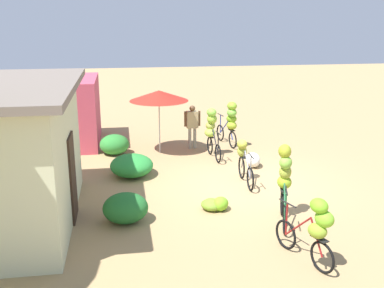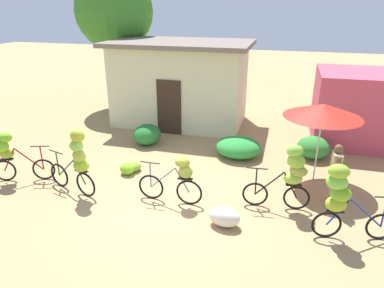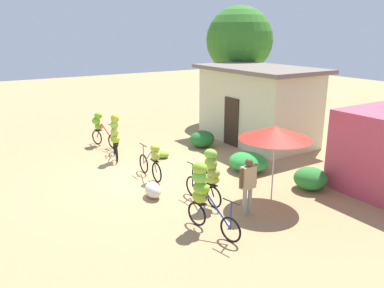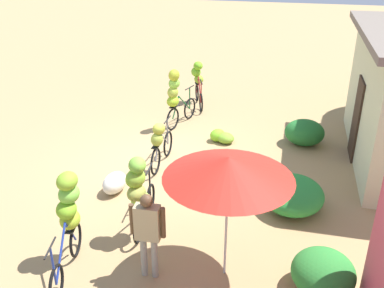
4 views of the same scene
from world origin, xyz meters
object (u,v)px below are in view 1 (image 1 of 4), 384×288
Objects in this scene: bicycle_by_shop at (212,128)px; bicycle_rightmost at (231,120)px; bicycle_near_pile at (285,178)px; bicycle_center_loaded at (244,159)px; bicycle_leftmost at (315,226)px; produce_sack at (253,160)px; shop_pink at (59,112)px; banana_pile_on_ground at (214,204)px; market_umbrella at (159,96)px; person_vendor at (192,122)px; building_low at (6,155)px.

bicycle_rightmost is at bearing -42.20° from bicycle_by_shop.
bicycle_near_pile reaches higher than bicycle_center_loaded.
bicycle_leftmost reaches higher than produce_sack.
bicycle_by_shop is (2.59, 0.42, 0.27)m from bicycle_center_loaded.
shop_pink is at bearing 38.54° from bicycle_near_pile.
produce_sack is at bearing -31.20° from banana_pile_on_ground.
bicycle_rightmost is (0.30, -2.56, -0.99)m from market_umbrella.
bicycle_near_pile is 2.11× the size of banana_pile_on_ground.
bicycle_center_loaded is 2.33× the size of produce_sack.
banana_pile_on_ground is 0.54× the size of person_vendor.
building_low is at bearing 128.19° from bicycle_by_shop.
banana_pile_on_ground is at bearing 176.86° from person_vendor.
bicycle_near_pile is at bearing -96.89° from building_low.
building_low is 8.31m from bicycle_rightmost.
person_vendor is at bearing 34.03° from produce_sack.
bicycle_rightmost reaches higher than bicycle_leftmost.
market_umbrella is 4.08m from bicycle_center_loaded.
market_umbrella is at bearing 15.61° from bicycle_leftmost.
bicycle_near_pile is (-5.74, -2.38, -0.99)m from market_umbrella.
person_vendor is (1.00, 0.49, -0.01)m from bicycle_by_shop.
bicycle_by_shop is at bearing 4.15° from bicycle_leftmost.
bicycle_leftmost is at bearing 175.29° from bicycle_near_pile.
bicycle_rightmost reaches higher than banana_pile_on_ground.
person_vendor is at bearing 7.06° from bicycle_leftmost.
bicycle_center_loaded is at bearing -131.20° from shop_pink.
banana_pile_on_ground is at bearing 65.29° from bicycle_near_pile.
bicycle_center_loaded is at bearing 6.54° from bicycle_near_pile.
bicycle_leftmost is 8.28m from person_vendor.
shop_pink reaches higher than person_vendor.
banana_pile_on_ground is at bearing 148.80° from produce_sack.
bicycle_by_shop is at bearing -10.21° from banana_pile_on_ground.
bicycle_by_shop is (-0.67, -1.68, -1.03)m from market_umbrella.
building_low is 6.27m from bicycle_near_pile.
person_vendor is at bearing -43.22° from building_low.
bicycle_center_loaded is 3.60m from bicycle_rightmost.
bicycle_near_pile is 1.08× the size of bicycle_center_loaded.
bicycle_center_loaded is 1.96× the size of banana_pile_on_ground.
person_vendor reaches higher than banana_pile_on_ground.
bicycle_near_pile is (2.15, -0.18, 0.17)m from bicycle_leftmost.
bicycle_near_pile reaches higher than bicycle_leftmost.
building_low is 3.31× the size of bicycle_by_shop.
shop_pink reaches higher than bicycle_center_loaded.
bicycle_leftmost is at bearing -164.39° from market_umbrella.
produce_sack is (1.27, -0.65, -0.47)m from bicycle_center_loaded.
market_umbrella is at bearing 105.64° from person_vendor.
bicycle_rightmost is at bearing -83.21° from market_umbrella.
shop_pink is 4.57× the size of produce_sack.
bicycle_rightmost is at bearing -1.71° from bicycle_near_pile.
bicycle_by_shop is (-2.32, -5.19, -0.25)m from shop_pink.
building_low is 1.69× the size of shop_pink.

